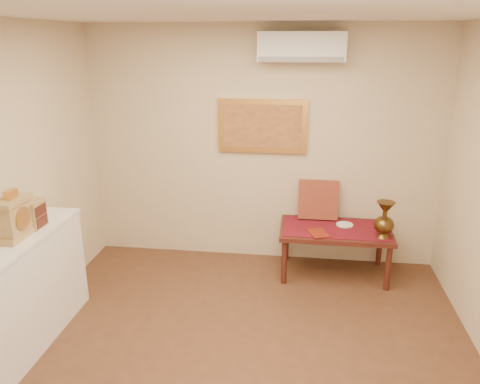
% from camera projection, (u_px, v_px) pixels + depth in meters
% --- Properties ---
extents(floor, '(4.50, 4.50, 0.00)m').
position_uv_depth(floor, '(235.00, 381.00, 3.63)').
color(floor, brown).
rests_on(floor, ground).
extents(ceiling, '(4.50, 4.50, 0.00)m').
position_uv_depth(ceiling, '(233.00, 9.00, 2.79)').
color(ceiling, silver).
rests_on(ceiling, ground).
extents(wall_back, '(4.00, 0.02, 2.70)m').
position_uv_depth(wall_back, '(262.00, 147.00, 5.33)').
color(wall_back, beige).
rests_on(wall_back, ground).
extents(table_cloth, '(1.14, 0.59, 0.01)m').
position_uv_depth(table_cloth, '(336.00, 228.00, 5.12)').
color(table_cloth, maroon).
rests_on(table_cloth, low_table).
extents(brass_urn_tall, '(0.21, 0.21, 0.47)m').
position_uv_depth(brass_urn_tall, '(385.00, 216.00, 4.81)').
color(brass_urn_tall, brown).
rests_on(brass_urn_tall, table_cloth).
extents(plate, '(0.19, 0.19, 0.01)m').
position_uv_depth(plate, '(345.00, 225.00, 5.19)').
color(plate, white).
rests_on(plate, table_cloth).
extents(menu, '(0.26, 0.30, 0.01)m').
position_uv_depth(menu, '(318.00, 233.00, 4.97)').
color(menu, maroon).
rests_on(menu, table_cloth).
extents(cushion, '(0.45, 0.19, 0.46)m').
position_uv_depth(cushion, '(318.00, 200.00, 5.34)').
color(cushion, maroon).
rests_on(cushion, table_cloth).
extents(display_ledge, '(0.37, 2.02, 0.98)m').
position_uv_depth(display_ledge, '(7.00, 309.00, 3.71)').
color(display_ledge, white).
rests_on(display_ledge, floor).
extents(mantel_clock, '(0.17, 0.36, 0.41)m').
position_uv_depth(mantel_clock, '(15.00, 218.00, 3.77)').
color(mantel_clock, tan).
rests_on(mantel_clock, display_ledge).
extents(wooden_chest, '(0.16, 0.21, 0.24)m').
position_uv_depth(wooden_chest, '(33.00, 214.00, 4.00)').
color(wooden_chest, tan).
rests_on(wooden_chest, display_ledge).
extents(low_table, '(1.20, 0.70, 0.55)m').
position_uv_depth(low_table, '(335.00, 234.00, 5.14)').
color(low_table, '#491C16').
rests_on(low_table, floor).
extents(painting, '(1.00, 0.06, 0.60)m').
position_uv_depth(painting, '(262.00, 126.00, 5.22)').
color(painting, gold).
rests_on(painting, wall_back).
extents(ac_unit, '(0.90, 0.25, 0.30)m').
position_uv_depth(ac_unit, '(301.00, 47.00, 4.81)').
color(ac_unit, silver).
rests_on(ac_unit, wall_back).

